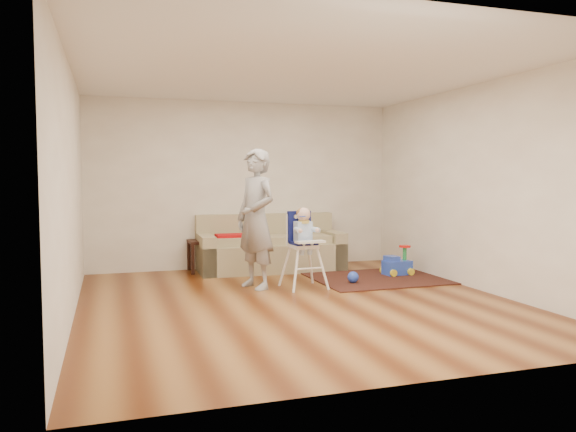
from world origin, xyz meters
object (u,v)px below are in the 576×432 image
object	(u,v)px
sofa	(270,243)
toy_ball	(353,277)
side_table	(205,256)
adult	(256,219)
ride_on_toy	(397,260)
high_chair	(303,249)

from	to	relation	value
sofa	toy_ball	bearing A→B (deg)	-60.33
side_table	adult	world-z (taller)	adult
sofa	toy_ball	xyz separation A→B (m)	(0.78, -1.46, -0.35)
sofa	side_table	distance (m)	1.05
ride_on_toy	adult	size ratio (longest dim) A/B	0.24
toy_ball	adult	size ratio (longest dim) A/B	0.08
high_chair	adult	bearing A→B (deg)	159.35
toy_ball	high_chair	bearing A→B (deg)	-176.22
sofa	ride_on_toy	size ratio (longest dim) A/B	5.23
side_table	toy_ball	distance (m)	2.45
side_table	high_chair	xyz separation A→B (m)	(1.05, -1.70, 0.28)
sofa	ride_on_toy	world-z (taller)	sofa
high_chair	ride_on_toy	bearing A→B (deg)	10.87
adult	ride_on_toy	bearing A→B (deg)	73.51
side_table	toy_ball	xyz separation A→B (m)	(1.80, -1.66, -0.15)
high_chair	sofa	bearing A→B (deg)	86.63
ride_on_toy	sofa	bearing A→B (deg)	143.43
toy_ball	high_chair	world-z (taller)	high_chair
toy_ball	adult	xyz separation A→B (m)	(-1.36, 0.13, 0.83)
high_chair	adult	world-z (taller)	adult
ride_on_toy	side_table	bearing A→B (deg)	150.50
sofa	high_chair	world-z (taller)	high_chair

